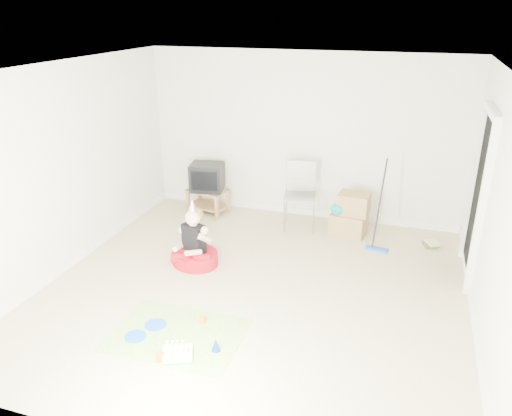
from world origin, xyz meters
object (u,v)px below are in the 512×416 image
(folding_chair, at_px, (300,196))
(birthday_cake, at_px, (178,354))
(crt_tv, at_px, (207,177))
(cardboard_boxes, at_px, (350,215))
(tv_stand, at_px, (208,199))
(seated_woman, at_px, (195,250))

(folding_chair, xyz_separation_m, birthday_cake, (-0.42, -3.39, -0.47))
(folding_chair, relative_size, birthday_cake, 2.99)
(crt_tv, relative_size, folding_chair, 0.49)
(cardboard_boxes, bearing_deg, tv_stand, 176.36)
(folding_chair, height_order, seated_woman, folding_chair)
(crt_tv, distance_m, birthday_cake, 3.76)
(tv_stand, height_order, seated_woman, seated_woman)
(tv_stand, xyz_separation_m, birthday_cake, (1.16, -3.53, -0.20))
(crt_tv, bearing_deg, seated_woman, -82.89)
(tv_stand, height_order, cardboard_boxes, cardboard_boxes)
(folding_chair, distance_m, birthday_cake, 3.45)
(cardboard_boxes, distance_m, birthday_cake, 3.59)
(crt_tv, relative_size, seated_woman, 0.55)
(cardboard_boxes, bearing_deg, birthday_cake, -109.48)
(tv_stand, relative_size, seated_woman, 0.75)
(seated_woman, bearing_deg, cardboard_boxes, 40.62)
(cardboard_boxes, xyz_separation_m, seated_woman, (-1.83, -1.57, -0.11))
(seated_woman, bearing_deg, crt_tv, 107.19)
(tv_stand, xyz_separation_m, seated_woman, (0.53, -1.72, -0.04))
(tv_stand, bearing_deg, cardboard_boxes, -3.64)
(cardboard_boxes, height_order, birthday_cake, cardboard_boxes)
(crt_tv, distance_m, cardboard_boxes, 2.38)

